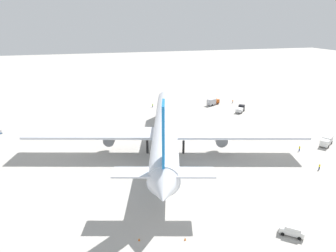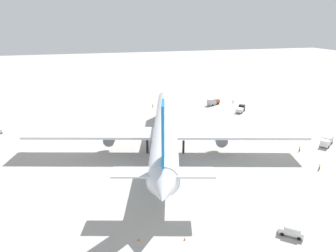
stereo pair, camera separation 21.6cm
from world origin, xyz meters
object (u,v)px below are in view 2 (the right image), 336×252
ground_worker_0 (319,167)px  ground_worker_2 (300,149)px  airliner (165,128)px  service_truck_1 (241,109)px  traffic_cone_0 (139,239)px  traffic_cone_1 (185,239)px  ground_worker_3 (233,101)px  service_van (292,230)px  service_truck_2 (213,102)px  ground_worker_1 (153,105)px  service_truck_3 (327,141)px

ground_worker_0 → ground_worker_2: (11.72, -2.74, 0.05)m
airliner → service_truck_1: size_ratio=13.55×
traffic_cone_0 → traffic_cone_1: same height
airliner → traffic_cone_0: size_ratio=148.22×
ground_worker_3 → ground_worker_0: bearing=172.6°
service_van → traffic_cone_0: service_van is taller
traffic_cone_1 → airliner: bearing=-9.6°
service_truck_2 → traffic_cone_0: (-83.30, 49.89, -1.34)m
service_truck_2 → ground_worker_2: bearing=-175.5°
service_truck_1 → ground_worker_1: service_truck_1 is taller
service_truck_2 → ground_worker_0: 68.48m
service_van → ground_worker_2: bearing=-39.3°
service_van → ground_worker_3: (89.61, -32.74, -0.17)m
traffic_cone_1 → ground_worker_3: bearing=-31.4°
ground_worker_1 → traffic_cone_1: (-88.90, 13.45, -0.57)m
service_truck_3 → ground_worker_0: 19.94m
airliner → ground_worker_0: (-23.13, -36.65, -6.42)m
service_truck_1 → service_truck_3: (-40.76, -8.96, 0.16)m
traffic_cone_0 → traffic_cone_1: bearing=-104.3°
airliner → service_truck_1: 52.84m
service_truck_2 → ground_worker_1: (3.53, 28.30, -0.77)m
airliner → ground_worker_1: bearing=-7.8°
service_truck_2 → ground_worker_2: size_ratio=4.10×
service_truck_1 → ground_worker_0: bearing=174.3°
airliner → ground_worker_1: 49.72m
service_truck_1 → service_truck_2: service_truck_2 is taller
ground_worker_1 → ground_worker_2: 68.58m
service_truck_3 → traffic_cone_1: 65.48m
service_truck_2 → traffic_cone_0: size_ratio=12.94×
ground_worker_0 → ground_worker_1: ground_worker_1 is taller
service_truck_1 → service_truck_2: 15.59m
service_van → traffic_cone_1: service_van is taller
service_truck_1 → ground_worker_1: 39.45m
service_truck_1 → airliner: bearing=126.8°
ground_worker_3 → service_truck_3: bearing=-174.4°
service_truck_1 → ground_worker_0: size_ratio=3.65×
service_truck_3 → traffic_cone_0: 71.91m
ground_worker_0 → ground_worker_3: size_ratio=0.97×
ground_worker_2 → traffic_cone_0: bearing=116.1°
traffic_cone_0 → traffic_cone_1: (-2.07, -8.14, 0.00)m
service_truck_1 → ground_worker_2: service_truck_1 is taller
service_truck_1 → traffic_cone_0: size_ratio=10.94×
ground_worker_1 → ground_worker_3: bearing=-94.5°
service_van → ground_worker_0: service_van is taller
service_truck_3 → service_van: bearing=132.1°
service_van → ground_worker_0: size_ratio=2.77×
service_truck_1 → traffic_cone_1: service_truck_1 is taller
ground_worker_2 → traffic_cone_1: size_ratio=3.15×
service_truck_3 → ground_worker_2: bearing=100.2°
service_truck_1 → ground_worker_3: service_truck_1 is taller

